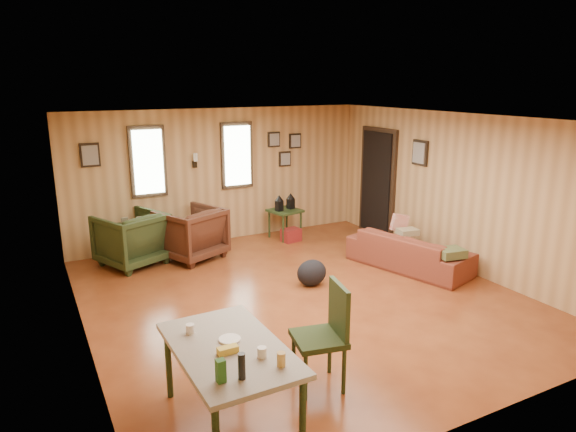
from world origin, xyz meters
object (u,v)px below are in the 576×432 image
sofa (409,245)px  end_table (134,236)px  recliner_green (131,236)px  side_table (285,208)px  dining_table (229,354)px  recliner_brown (191,231)px

sofa → end_table: sofa is taller
sofa → recliner_green: 4.38m
sofa → end_table: 4.43m
end_table → recliner_green: bearing=-109.6°
recliner_green → end_table: (0.07, 0.21, -0.06)m
side_table → dining_table: size_ratio=0.59×
sofa → recliner_brown: 3.52m
recliner_brown → end_table: bearing=-45.9°
recliner_brown → recliner_green: (-0.93, 0.14, 0.00)m
end_table → side_table: (2.75, -0.05, 0.16)m
sofa → recliner_brown: size_ratio=2.05×
recliner_green → end_table: size_ratio=1.28×
recliner_brown → dining_table: 4.40m
recliner_green → side_table: bearing=159.4°
end_table → side_table: side_table is taller
recliner_brown → side_table: size_ratio=1.12×
recliner_brown → end_table: size_ratio=1.28×
end_table → dining_table: bearing=-91.7°
sofa → recliner_green: size_ratio=2.05×
recliner_green → dining_table: size_ratio=0.66×
sofa → dining_table: bearing=103.6°
side_table → recliner_green: bearing=-176.9°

